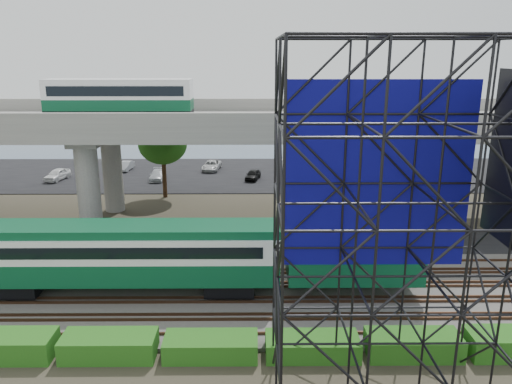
{
  "coord_description": "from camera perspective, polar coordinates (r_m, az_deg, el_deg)",
  "views": [
    {
      "loc": [
        3.05,
        -25.91,
        14.47
      ],
      "look_at": [
        3.3,
        6.0,
        5.54
      ],
      "focal_mm": 35.0,
      "sensor_mm": 36.0,
      "label": 1
    }
  ],
  "objects": [
    {
      "name": "overpass",
      "position": [
        42.53,
        -5.39,
        7.1
      ],
      "size": [
        80.0,
        12.0,
        12.4
      ],
      "color": "#9E9B93",
      "rests_on": "ground"
    },
    {
      "name": "suv",
      "position": [
        39.68,
        -10.05,
        -4.81
      ],
      "size": [
        5.47,
        3.69,
        1.39
      ],
      "primitive_type": "imported",
      "rotation": [
        0.0,
        0.0,
        1.27
      ],
      "color": "black",
      "rests_on": "service_road"
    },
    {
      "name": "ground",
      "position": [
        29.83,
        -6.44,
        -13.5
      ],
      "size": [
        140.0,
        140.0,
        0.0
      ],
      "primitive_type": "plane",
      "color": "#474233",
      "rests_on": "ground"
    },
    {
      "name": "rail_tracks",
      "position": [
        31.46,
        -6.09,
        -11.28
      ],
      "size": [
        90.0,
        9.52,
        0.16
      ],
      "color": "#472D1E",
      "rests_on": "ballast_bed"
    },
    {
      "name": "ballast_bed",
      "position": [
        31.54,
        -6.08,
        -11.57
      ],
      "size": [
        90.0,
        12.0,
        0.2
      ],
      "primitive_type": "cube",
      "color": "slate",
      "rests_on": "ground"
    },
    {
      "name": "harbor_water",
      "position": [
        83.23,
        -2.56,
        5.61
      ],
      "size": [
        140.0,
        40.0,
        0.03
      ],
      "primitive_type": "cube",
      "color": "#42526C",
      "rests_on": "ground"
    },
    {
      "name": "parking_lot",
      "position": [
        61.7,
        -3.28,
        2.08
      ],
      "size": [
        90.0,
        18.0,
        0.08
      ],
      "primitive_type": "cube",
      "color": "black",
      "rests_on": "ground"
    },
    {
      "name": "scaffold_tower",
      "position": [
        20.01,
        15.6,
        -5.43
      ],
      "size": [
        9.36,
        6.36,
        15.0
      ],
      "color": "black",
      "rests_on": "ground"
    },
    {
      "name": "commuter_train",
      "position": [
        30.77,
        -11.31,
        -6.82
      ],
      "size": [
        29.3,
        3.06,
        4.3
      ],
      "color": "black",
      "rests_on": "rail_tracks"
    },
    {
      "name": "trees",
      "position": [
        43.69,
        -10.64,
        3.61
      ],
      "size": [
        40.94,
        16.94,
        7.69
      ],
      "color": "#382314",
      "rests_on": "ground"
    },
    {
      "name": "service_road",
      "position": [
        39.28,
        -4.9,
        -5.98
      ],
      "size": [
        90.0,
        5.0,
        0.08
      ],
      "primitive_type": "cube",
      "color": "black",
      "rests_on": "ground"
    },
    {
      "name": "hedge_strip",
      "position": [
        25.78,
        -5.16,
        -17.1
      ],
      "size": [
        34.6,
        1.8,
        1.2
      ],
      "color": "#1C5A14",
      "rests_on": "ground"
    },
    {
      "name": "parked_cars",
      "position": [
        61.19,
        -1.86,
        2.6
      ],
      "size": [
        39.72,
        9.65,
        1.31
      ],
      "color": "white",
      "rests_on": "parking_lot"
    }
  ]
}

